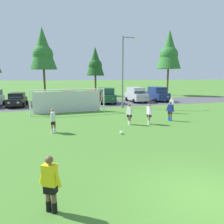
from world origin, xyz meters
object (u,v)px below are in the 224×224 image
at_px(parked_car_slot_center_left, 41,98).
at_px(parked_car_slot_center, 70,97).
at_px(player_midfield_center, 149,114).
at_px(parked_car_slot_far_right, 136,94).
at_px(street_lamp, 124,72).
at_px(parked_car_slot_right, 106,95).
at_px(player_defender_far, 172,105).
at_px(player_winger_left, 129,114).
at_px(soccer_goal, 68,100).
at_px(referee, 50,184).
at_px(parked_car_slot_end, 157,94).
at_px(player_winger_right, 170,111).
at_px(soccer_ball, 121,133).
at_px(player_striker_near, 53,121).
at_px(parked_car_slot_center_right, 93,97).
at_px(parked_car_slot_left, 17,100).

height_order(parked_car_slot_center_left, parked_car_slot_center, same).
relative_size(player_midfield_center, parked_car_slot_far_right, 0.36).
relative_size(parked_car_slot_center, street_lamp, 0.52).
bearing_deg(parked_car_slot_right, parked_car_slot_far_right, 1.83).
distance_m(player_defender_far, street_lamp, 7.07).
bearing_deg(player_winger_left, player_midfield_center, -13.49).
bearing_deg(soccer_goal, referee, -96.63).
bearing_deg(parked_car_slot_end, soccer_goal, -154.33).
relative_size(referee, player_winger_right, 1.00).
xyz_separation_m(soccer_ball, player_striker_near, (-4.25, 1.66, 0.71)).
height_order(player_midfield_center, parked_car_slot_center_right, parked_car_slot_center_right).
bearing_deg(parked_car_slot_right, player_winger_right, -81.15).
relative_size(parked_car_slot_end, street_lamp, 0.56).
xyz_separation_m(soccer_goal, parked_car_slot_center, (0.99, 7.67, -0.42)).
xyz_separation_m(player_winger_left, parked_car_slot_left, (-9.84, 13.30, 0.05)).
bearing_deg(parked_car_slot_end, player_midfield_center, -121.06).
bearing_deg(parked_car_slot_center_right, soccer_ball, -95.48).
relative_size(soccer_goal, player_defender_far, 4.58).
xyz_separation_m(soccer_goal, parked_car_slot_far_right, (10.52, 6.69, -0.18)).
bearing_deg(street_lamp, player_winger_left, -107.09).
bearing_deg(player_winger_right, soccer_goal, 140.29).
distance_m(player_winger_right, parked_car_slot_left, 18.86).
xyz_separation_m(player_winger_left, parked_car_slot_end, (9.98, 13.68, 0.29)).
bearing_deg(parked_car_slot_center, player_winger_left, -77.88).
xyz_separation_m(referee, player_midfield_center, (7.54, 9.01, 0.00)).
distance_m(parked_car_slot_center_right, street_lamp, 7.01).
relative_size(soccer_goal, referee, 4.58).
bearing_deg(street_lamp, parked_car_slot_center_right, 114.98).
bearing_deg(player_winger_left, soccer_goal, 120.82).
height_order(soccer_ball, player_winger_left, player_winger_left).
xyz_separation_m(soccer_ball, parked_car_slot_right, (3.30, 15.91, 1.00)).
height_order(parked_car_slot_end, street_lamp, street_lamp).
bearing_deg(player_midfield_center, parked_car_slot_end, 58.94).
bearing_deg(soccer_goal, parked_car_slot_center_left, 111.53).
distance_m(soccer_ball, parked_car_slot_far_right, 17.93).
relative_size(player_winger_right, parked_car_slot_left, 0.38).
xyz_separation_m(player_defender_far, street_lamp, (-3.37, 5.15, 3.48)).
distance_m(soccer_goal, parked_car_slot_right, 8.82).
bearing_deg(parked_car_slot_right, parked_car_slot_end, 1.62).
bearing_deg(parked_car_slot_end, player_winger_right, -114.69).
xyz_separation_m(player_midfield_center, parked_car_slot_left, (-11.36, 13.67, 0.05)).
xyz_separation_m(player_winger_left, parked_car_slot_center, (-3.13, 14.58, 0.05)).
distance_m(player_winger_left, street_lamp, 9.70).
xyz_separation_m(player_striker_near, parked_car_slot_right, (7.56, 14.25, 0.29)).
bearing_deg(parked_car_slot_center_right, parked_car_slot_left, -174.84).
bearing_deg(player_winger_right, player_defender_far, 55.47).
bearing_deg(player_midfield_center, parked_car_slot_far_right, 70.75).
distance_m(parked_car_slot_center_right, parked_car_slot_right, 1.88).
bearing_deg(player_winger_right, parked_car_slot_left, 136.45).
bearing_deg(parked_car_slot_center_left, player_winger_right, -52.08).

